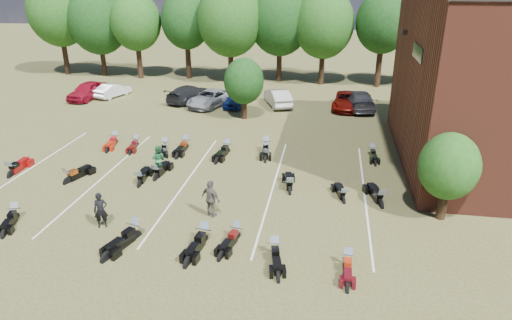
% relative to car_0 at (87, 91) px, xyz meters
% --- Properties ---
extents(ground, '(160.00, 160.00, 0.00)m').
position_rel_car_0_xyz_m(ground, '(17.71, -19.21, -0.81)').
color(ground, brown).
rests_on(ground, ground).
extents(car_0, '(2.38, 4.90, 1.61)m').
position_rel_car_0_xyz_m(car_0, '(0.00, 0.00, 0.00)').
color(car_0, maroon).
rests_on(car_0, ground).
extents(car_1, '(2.44, 4.12, 1.28)m').
position_rel_car_0_xyz_m(car_1, '(1.96, 1.18, -0.16)').
color(car_1, silver).
rests_on(car_1, ground).
extents(car_2, '(3.91, 5.63, 1.43)m').
position_rel_car_0_xyz_m(car_2, '(12.02, -0.50, -0.09)').
color(car_2, gray).
rests_on(car_2, ground).
extents(car_3, '(3.95, 5.54, 1.49)m').
position_rel_car_0_xyz_m(car_3, '(9.78, 0.75, -0.06)').
color(car_3, black).
rests_on(car_3, ground).
extents(car_4, '(2.04, 4.16, 1.36)m').
position_rel_car_0_xyz_m(car_4, '(14.36, -0.20, -0.12)').
color(car_4, navy).
rests_on(car_4, ground).
extents(car_5, '(3.16, 4.84, 1.51)m').
position_rel_car_0_xyz_m(car_5, '(17.93, 0.63, -0.05)').
color(car_5, '#A1A09C').
rests_on(car_5, ground).
extents(car_6, '(2.93, 5.37, 1.43)m').
position_rel_car_0_xyz_m(car_6, '(24.09, 0.63, -0.09)').
color(car_6, '#600A05').
rests_on(car_6, ground).
extents(car_7, '(3.02, 5.75, 1.59)m').
position_rel_car_0_xyz_m(car_7, '(25.06, 0.75, -0.01)').
color(car_7, '#343439').
rests_on(car_7, ground).
extents(person_black, '(0.75, 0.64, 1.74)m').
position_rel_car_0_xyz_m(person_black, '(12.34, -21.66, 0.06)').
color(person_black, black).
rests_on(person_black, ground).
extents(person_green, '(0.87, 0.70, 1.71)m').
position_rel_car_0_xyz_m(person_green, '(12.71, -15.21, 0.05)').
color(person_green, '#2A7241').
rests_on(person_green, ground).
extents(person_grey, '(1.22, 0.96, 1.93)m').
position_rel_car_0_xyz_m(person_grey, '(17.14, -19.85, 0.16)').
color(person_grey, '#555049').
rests_on(person_grey, ground).
extents(motorcycle_1, '(1.29, 2.27, 1.20)m').
position_rel_car_0_xyz_m(motorcycle_1, '(7.83, -21.68, -0.81)').
color(motorcycle_1, black).
rests_on(motorcycle_1, ground).
extents(motorcycle_2, '(1.47, 2.65, 1.41)m').
position_rel_car_0_xyz_m(motorcycle_2, '(14.25, -22.37, -0.81)').
color(motorcycle_2, black).
rests_on(motorcycle_2, ground).
extents(motorcycle_3, '(1.06, 2.51, 1.36)m').
position_rel_car_0_xyz_m(motorcycle_3, '(17.39, -22.18, -0.81)').
color(motorcycle_3, black).
rests_on(motorcycle_3, ground).
extents(motorcycle_4, '(1.15, 2.31, 1.23)m').
position_rel_car_0_xyz_m(motorcycle_4, '(20.63, -22.69, -0.81)').
color(motorcycle_4, black).
rests_on(motorcycle_4, ground).
extents(motorcycle_5, '(1.15, 2.31, 1.23)m').
position_rel_car_0_xyz_m(motorcycle_5, '(18.77, -21.70, -0.81)').
color(motorcycle_5, black).
rests_on(motorcycle_5, ground).
extents(motorcycle_6, '(0.68, 2.07, 1.15)m').
position_rel_car_0_xyz_m(motorcycle_6, '(23.65, -22.97, -0.81)').
color(motorcycle_6, '#470A10').
rests_on(motorcycle_6, ground).
extents(motorcycle_7, '(0.93, 2.56, 1.40)m').
position_rel_car_0_xyz_m(motorcycle_7, '(4.31, -17.15, -0.81)').
color(motorcycle_7, maroon).
rests_on(motorcycle_7, ground).
extents(motorcycle_8, '(1.50, 2.55, 1.35)m').
position_rel_car_0_xyz_m(motorcycle_8, '(8.11, -17.45, -0.81)').
color(motorcycle_8, black).
rests_on(motorcycle_8, ground).
extents(motorcycle_9, '(0.93, 2.43, 1.33)m').
position_rel_car_0_xyz_m(motorcycle_9, '(12.88, -16.15, -0.81)').
color(motorcycle_9, black).
rests_on(motorcycle_9, ground).
extents(motorcycle_10, '(0.97, 2.39, 1.29)m').
position_rel_car_0_xyz_m(motorcycle_10, '(12.29, -17.13, -0.81)').
color(motorcycle_10, black).
rests_on(motorcycle_10, ground).
extents(motorcycle_11, '(1.12, 2.49, 1.34)m').
position_rel_car_0_xyz_m(motorcycle_11, '(20.68, -16.63, -0.81)').
color(motorcycle_11, black).
rests_on(motorcycle_11, ground).
extents(motorcycle_12, '(1.17, 2.19, 1.16)m').
position_rel_car_0_xyz_m(motorcycle_12, '(23.55, -17.23, -0.81)').
color(motorcycle_12, black).
rests_on(motorcycle_12, ground).
extents(motorcycle_13, '(1.42, 2.61, 1.39)m').
position_rel_car_0_xyz_m(motorcycle_13, '(25.43, -17.39, -0.81)').
color(motorcycle_13, black).
rests_on(motorcycle_13, ground).
extents(motorcycle_14, '(0.90, 2.10, 1.13)m').
position_rel_car_0_xyz_m(motorcycle_14, '(9.58, -11.23, -0.81)').
color(motorcycle_14, '#430A09').
rests_on(motorcycle_14, ground).
extents(motorcycle_15, '(0.98, 2.31, 1.25)m').
position_rel_car_0_xyz_m(motorcycle_15, '(7.89, -10.96, -0.81)').
color(motorcycle_15, '#9D1C0B').
rests_on(motorcycle_15, ground).
extents(motorcycle_16, '(1.19, 2.24, 1.19)m').
position_rel_car_0_xyz_m(motorcycle_16, '(11.78, -11.61, -0.81)').
color(motorcycle_16, black).
rests_on(motorcycle_16, ground).
extents(motorcycle_17, '(0.83, 2.42, 1.34)m').
position_rel_car_0_xyz_m(motorcycle_17, '(13.08, -11.10, -0.81)').
color(motorcycle_17, black).
rests_on(motorcycle_17, ground).
extents(motorcycle_18, '(1.13, 2.52, 1.35)m').
position_rel_car_0_xyz_m(motorcycle_18, '(16.03, -11.47, -0.81)').
color(motorcycle_18, black).
rests_on(motorcycle_18, ground).
extents(motorcycle_19, '(1.11, 2.60, 1.41)m').
position_rel_car_0_xyz_m(motorcycle_19, '(18.51, -10.63, -0.81)').
color(motorcycle_19, black).
rests_on(motorcycle_19, ground).
extents(motorcycle_20, '(0.79, 2.12, 1.16)m').
position_rel_car_0_xyz_m(motorcycle_20, '(25.47, -10.42, -0.81)').
color(motorcycle_20, black).
rests_on(motorcycle_20, ground).
extents(tree_line, '(56.00, 6.00, 9.79)m').
position_rel_car_0_xyz_m(tree_line, '(16.71, 9.79, 5.51)').
color(tree_line, black).
rests_on(tree_line, ground).
extents(young_tree_near_building, '(2.80, 2.80, 4.16)m').
position_rel_car_0_xyz_m(young_tree_near_building, '(28.21, -18.21, 1.95)').
color(young_tree_near_building, black).
rests_on(young_tree_near_building, ground).
extents(young_tree_midfield, '(3.20, 3.20, 4.70)m').
position_rel_car_0_xyz_m(young_tree_midfield, '(15.71, -3.71, 2.29)').
color(young_tree_midfield, black).
rests_on(young_tree_midfield, ground).
extents(parking_lines, '(20.10, 14.00, 0.01)m').
position_rel_car_0_xyz_m(parking_lines, '(14.71, -16.21, -0.80)').
color(parking_lines, silver).
rests_on(parking_lines, ground).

